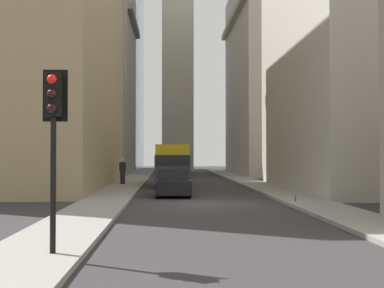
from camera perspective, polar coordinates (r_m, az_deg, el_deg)
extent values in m
plane|color=#302D30|center=(21.72, 1.63, -6.97)|extent=(135.00, 135.00, 0.00)
cube|color=gray|center=(21.84, -10.31, -6.74)|extent=(90.00, 2.20, 0.14)
cube|color=gray|center=(22.50, 13.21, -6.56)|extent=(90.00, 2.20, 0.14)
cube|color=#B7B2A5|center=(33.48, 19.54, 15.06)|extent=(16.13, 10.00, 23.04)
cube|color=beige|center=(55.07, 10.25, 7.52)|extent=(18.33, 10.00, 21.01)
cube|color=#A9A293|center=(55.53, 4.76, 14.34)|extent=(18.33, 0.50, 0.60)
cube|color=gray|center=(54.13, -12.32, 7.31)|extent=(12.30, 10.00, 20.32)
cube|color=slate|center=(54.78, -6.70, 13.81)|extent=(12.30, 0.50, 0.60)
cube|color=#9E8966|center=(35.13, -17.93, 13.76)|extent=(19.91, 10.00, 22.44)
cube|color=beige|center=(64.35, -1.69, 7.37)|extent=(4.01, 4.01, 23.52)
cube|color=yellow|center=(34.61, -2.32, -2.26)|extent=(4.60, 2.25, 2.60)
cube|color=#38383D|center=(31.42, -2.28, -3.01)|extent=(1.90, 2.25, 1.90)
cube|color=black|center=(31.41, -2.28, -1.91)|extent=(1.92, 2.09, 0.64)
cylinder|color=black|center=(31.48, -0.49, -4.37)|extent=(0.88, 0.28, 0.88)
cylinder|color=black|center=(31.46, -4.09, -4.37)|extent=(0.88, 0.28, 0.88)
cylinder|color=black|center=(36.07, -0.77, -3.97)|extent=(0.88, 0.28, 0.88)
cylinder|color=black|center=(36.05, -3.91, -3.97)|extent=(0.88, 0.28, 0.88)
cube|color=black|center=(25.93, -2.19, -4.86)|extent=(4.30, 1.78, 0.70)
cube|color=black|center=(26.10, -2.20, -3.48)|extent=(2.10, 1.58, 0.54)
cylinder|color=black|center=(24.62, -0.34, -5.54)|extent=(0.64, 0.22, 0.64)
cylinder|color=black|center=(24.61, -3.99, -5.54)|extent=(0.64, 0.22, 0.64)
cylinder|color=black|center=(27.31, -0.58, -5.11)|extent=(0.64, 0.22, 0.64)
cylinder|color=black|center=(27.30, -3.86, -5.11)|extent=(0.64, 0.22, 0.64)
cylinder|color=black|center=(10.62, -15.83, -4.55)|extent=(0.12, 0.12, 2.84)
cube|color=black|center=(10.67, -15.77, 5.52)|extent=(0.28, 0.32, 0.90)
cube|color=black|center=(10.82, -15.59, 5.43)|extent=(0.03, 0.52, 1.10)
sphere|color=red|center=(10.55, -15.96, 7.24)|extent=(0.20, 0.20, 0.20)
sphere|color=black|center=(10.51, -15.97, 5.62)|extent=(0.20, 0.20, 0.20)
sphere|color=black|center=(10.48, -15.98, 3.99)|extent=(0.20, 0.20, 0.20)
cylinder|color=black|center=(34.26, -7.92, -3.89)|extent=(0.16, 0.16, 0.85)
cylinder|color=black|center=(34.28, -8.20, -3.89)|extent=(0.16, 0.16, 0.85)
cube|color=#232328|center=(34.24, -8.06, -2.64)|extent=(0.26, 0.44, 0.64)
sphere|color=beige|center=(34.23, -8.06, -1.85)|extent=(0.22, 0.22, 0.22)
cylinder|color=#236033|center=(21.80, 11.91, -6.29)|extent=(0.07, 0.07, 0.20)
cylinder|color=#236033|center=(21.79, 11.91, -5.94)|extent=(0.03, 0.03, 0.07)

